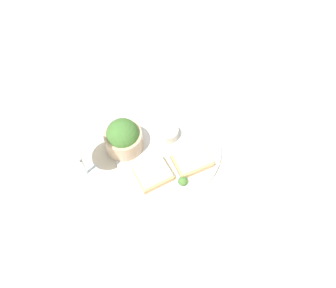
{
  "coord_description": "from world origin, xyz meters",
  "views": [
    {
      "loc": [
        -0.19,
        -0.43,
        0.77
      ],
      "look_at": [
        0.0,
        0.0,
        0.03
      ],
      "focal_mm": 35.0,
      "sensor_mm": 36.0,
      "label": 1
    }
  ],
  "objects_px": {
    "salad_bowl": "(123,137)",
    "fork": "(263,156)",
    "cheese_toast_near": "(192,160)",
    "cheese_toast_far": "(153,174)",
    "sauce_ramekin": "(168,133)",
    "wine_glass": "(77,153)"
  },
  "relations": [
    {
      "from": "cheese_toast_far",
      "to": "cheese_toast_near",
      "type": "bearing_deg",
      "value": -2.32
    },
    {
      "from": "cheese_toast_far",
      "to": "fork",
      "type": "height_order",
      "value": "cheese_toast_far"
    },
    {
      "from": "cheese_toast_near",
      "to": "fork",
      "type": "xyz_separation_m",
      "value": [
        0.19,
        -0.06,
        -0.02
      ]
    },
    {
      "from": "salad_bowl",
      "to": "fork",
      "type": "bearing_deg",
      "value": -27.75
    },
    {
      "from": "sauce_ramekin",
      "to": "cheese_toast_near",
      "type": "bearing_deg",
      "value": -76.5
    },
    {
      "from": "sauce_ramekin",
      "to": "fork",
      "type": "xyz_separation_m",
      "value": [
        0.22,
        -0.16,
        -0.03
      ]
    },
    {
      "from": "salad_bowl",
      "to": "fork",
      "type": "height_order",
      "value": "salad_bowl"
    },
    {
      "from": "fork",
      "to": "cheese_toast_near",
      "type": "bearing_deg",
      "value": 163.69
    },
    {
      "from": "cheese_toast_far",
      "to": "wine_glass",
      "type": "bearing_deg",
      "value": 151.59
    },
    {
      "from": "sauce_ramekin",
      "to": "cheese_toast_near",
      "type": "relative_size",
      "value": 0.59
    },
    {
      "from": "salad_bowl",
      "to": "fork",
      "type": "distance_m",
      "value": 0.38
    },
    {
      "from": "cheese_toast_near",
      "to": "wine_glass",
      "type": "bearing_deg",
      "value": 161.48
    },
    {
      "from": "salad_bowl",
      "to": "cheese_toast_near",
      "type": "relative_size",
      "value": 1.04
    },
    {
      "from": "wine_glass",
      "to": "cheese_toast_far",
      "type": "bearing_deg",
      "value": -28.41
    },
    {
      "from": "salad_bowl",
      "to": "cheese_toast_near",
      "type": "height_order",
      "value": "salad_bowl"
    },
    {
      "from": "wine_glass",
      "to": "fork",
      "type": "height_order",
      "value": "wine_glass"
    },
    {
      "from": "cheese_toast_near",
      "to": "cheese_toast_far",
      "type": "xyz_separation_m",
      "value": [
        -0.11,
        0.0,
        -0.0
      ]
    },
    {
      "from": "sauce_ramekin",
      "to": "salad_bowl",
      "type": "bearing_deg",
      "value": 171.4
    },
    {
      "from": "salad_bowl",
      "to": "cheese_toast_far",
      "type": "height_order",
      "value": "salad_bowl"
    },
    {
      "from": "salad_bowl",
      "to": "sauce_ramekin",
      "type": "relative_size",
      "value": 1.77
    },
    {
      "from": "salad_bowl",
      "to": "cheese_toast_far",
      "type": "distance_m",
      "value": 0.13
    },
    {
      "from": "salad_bowl",
      "to": "wine_glass",
      "type": "height_order",
      "value": "wine_glass"
    }
  ]
}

